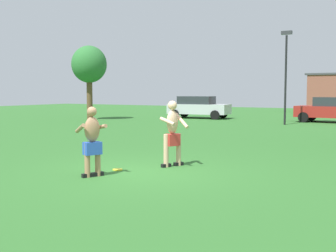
{
  "coord_description": "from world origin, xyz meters",
  "views": [
    {
      "loc": [
        5.71,
        -8.68,
        1.99
      ],
      "look_at": [
        -0.19,
        1.63,
        1.0
      ],
      "focal_mm": 45.81,
      "sensor_mm": 36.0,
      "label": 1
    }
  ],
  "objects_px": {
    "player_near": "(92,140)",
    "car_silver_far_end": "(198,107)",
    "player_in_red": "(173,132)",
    "frisbee": "(118,170)",
    "car_red_mid_lot": "(333,109)",
    "lamp_post": "(286,67)",
    "tree_right_field": "(89,65)"
  },
  "relations": [
    {
      "from": "player_near",
      "to": "car_silver_far_end",
      "type": "bearing_deg",
      "value": 109.16
    },
    {
      "from": "player_near",
      "to": "player_in_red",
      "type": "bearing_deg",
      "value": 65.35
    },
    {
      "from": "frisbee",
      "to": "car_red_mid_lot",
      "type": "xyz_separation_m",
      "value": [
        2.07,
        19.57,
        0.81
      ]
    },
    {
      "from": "player_near",
      "to": "player_in_red",
      "type": "relative_size",
      "value": 0.94
    },
    {
      "from": "car_red_mid_lot",
      "to": "lamp_post",
      "type": "relative_size",
      "value": 0.82
    },
    {
      "from": "lamp_post",
      "to": "player_near",
      "type": "bearing_deg",
      "value": -89.75
    },
    {
      "from": "player_in_red",
      "to": "car_silver_far_end",
      "type": "xyz_separation_m",
      "value": [
        -7.93,
        17.98,
        -0.09
      ]
    },
    {
      "from": "player_near",
      "to": "frisbee",
      "type": "height_order",
      "value": "player_near"
    },
    {
      "from": "car_silver_far_end",
      "to": "tree_right_field",
      "type": "relative_size",
      "value": 0.89
    },
    {
      "from": "lamp_post",
      "to": "tree_right_field",
      "type": "relative_size",
      "value": 1.07
    },
    {
      "from": "car_silver_far_end",
      "to": "tree_right_field",
      "type": "distance_m",
      "value": 8.18
    },
    {
      "from": "player_near",
      "to": "player_in_red",
      "type": "height_order",
      "value": "player_in_red"
    },
    {
      "from": "lamp_post",
      "to": "tree_right_field",
      "type": "distance_m",
      "value": 12.93
    },
    {
      "from": "player_near",
      "to": "car_red_mid_lot",
      "type": "height_order",
      "value": "player_near"
    },
    {
      "from": "car_red_mid_lot",
      "to": "lamp_post",
      "type": "bearing_deg",
      "value": -124.25
    },
    {
      "from": "car_red_mid_lot",
      "to": "tree_right_field",
      "type": "height_order",
      "value": "tree_right_field"
    },
    {
      "from": "car_red_mid_lot",
      "to": "frisbee",
      "type": "bearing_deg",
      "value": -96.04
    },
    {
      "from": "player_in_red",
      "to": "frisbee",
      "type": "xyz_separation_m",
      "value": [
        -0.94,
        -1.14,
        -0.9
      ]
    },
    {
      "from": "player_in_red",
      "to": "car_red_mid_lot",
      "type": "xyz_separation_m",
      "value": [
        1.13,
        18.42,
        -0.09
      ]
    },
    {
      "from": "player_in_red",
      "to": "frisbee",
      "type": "height_order",
      "value": "player_in_red"
    },
    {
      "from": "tree_right_field",
      "to": "car_red_mid_lot",
      "type": "bearing_deg",
      "value": 19.96
    },
    {
      "from": "player_in_red",
      "to": "frisbee",
      "type": "distance_m",
      "value": 1.73
    },
    {
      "from": "car_red_mid_lot",
      "to": "tree_right_field",
      "type": "relative_size",
      "value": 0.88
    },
    {
      "from": "player_near",
      "to": "car_silver_far_end",
      "type": "height_order",
      "value": "player_near"
    },
    {
      "from": "player_in_red",
      "to": "car_red_mid_lot",
      "type": "bearing_deg",
      "value": 86.5
    },
    {
      "from": "frisbee",
      "to": "car_red_mid_lot",
      "type": "relative_size",
      "value": 0.06
    },
    {
      "from": "player_near",
      "to": "tree_right_field",
      "type": "distance_m",
      "value": 20.0
    },
    {
      "from": "lamp_post",
      "to": "tree_right_field",
      "type": "xyz_separation_m",
      "value": [
        -12.73,
        -2.24,
        0.36
      ]
    },
    {
      "from": "car_silver_far_end",
      "to": "car_red_mid_lot",
      "type": "bearing_deg",
      "value": 2.81
    },
    {
      "from": "car_silver_far_end",
      "to": "player_in_red",
      "type": "bearing_deg",
      "value": -66.2
    },
    {
      "from": "player_near",
      "to": "car_silver_far_end",
      "type": "xyz_separation_m",
      "value": [
        -6.97,
        20.06,
        -0.03
      ]
    },
    {
      "from": "player_in_red",
      "to": "lamp_post",
      "type": "height_order",
      "value": "lamp_post"
    }
  ]
}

